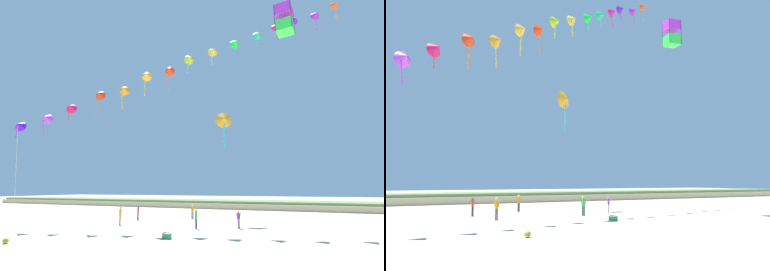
# 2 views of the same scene
# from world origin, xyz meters

# --- Properties ---
(ground_plane) EXTENTS (240.00, 240.00, 0.00)m
(ground_plane) POSITION_xyz_m (0.00, 0.00, 0.00)
(ground_plane) COLOR beige
(dune_ridge) EXTENTS (120.00, 10.88, 1.34)m
(dune_ridge) POSITION_xyz_m (0.00, 39.15, 0.67)
(dune_ridge) COLOR #BFAE8B
(dune_ridge) RESTS_ON ground
(person_near_left) EXTENTS (0.42, 0.55, 1.75)m
(person_near_left) POSITION_xyz_m (-7.09, 11.03, 1.01)
(person_near_left) COLOR #726656
(person_near_left) RESTS_ON ground
(person_near_right) EXTENTS (0.37, 0.49, 1.57)m
(person_near_right) POSITION_xyz_m (4.23, 12.88, 0.90)
(person_near_right) COLOR gray
(person_near_right) RESTS_ON ground
(person_mid_center) EXTENTS (0.41, 0.53, 1.68)m
(person_mid_center) POSITION_xyz_m (0.73, 11.44, 0.97)
(person_mid_center) COLOR #282D4C
(person_mid_center) RESTS_ON ground
(person_far_left) EXTENTS (0.22, 0.55, 1.58)m
(person_far_left) POSITION_xyz_m (-7.83, 15.32, 0.91)
(person_far_left) COLOR #282D4C
(person_far_left) RESTS_ON ground
(person_far_right) EXTENTS (0.57, 0.23, 1.63)m
(person_far_right) POSITION_xyz_m (-2.47, 18.72, 0.95)
(person_far_right) COLOR #474C56
(person_far_right) RESTS_ON ground
(kite_banner_string) EXTENTS (33.70, 16.11, 26.35)m
(kite_banner_string) POSITION_xyz_m (-0.67, 13.93, 17.75)
(kite_banner_string) COLOR #5712EA
(large_kite_low_lead) EXTENTS (2.03, 1.50, 4.29)m
(large_kite_low_lead) POSITION_xyz_m (1.98, 17.44, 11.38)
(large_kite_low_lead) COLOR orange
(large_kite_mid_trail) EXTENTS (1.50, 1.50, 2.40)m
(large_kite_mid_trail) POSITION_xyz_m (9.32, 9.34, 17.09)
(large_kite_mid_trail) COLOR #2FE649
(beach_cooler) EXTENTS (0.58, 0.41, 0.46)m
(beach_cooler) POSITION_xyz_m (0.43, 6.36, 0.21)
(beach_cooler) COLOR #23844C
(beach_cooler) RESTS_ON ground
(beach_ball) EXTENTS (0.36, 0.36, 0.36)m
(beach_ball) POSITION_xyz_m (-8.49, 1.09, 0.18)
(beach_ball) COLOR orange
(beach_ball) RESTS_ON ground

